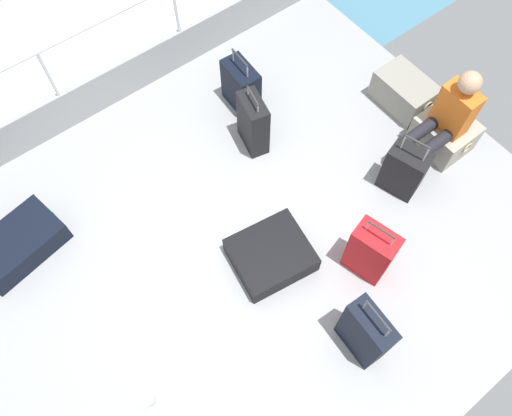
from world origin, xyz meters
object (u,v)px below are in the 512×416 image
at_px(suitcase_6, 365,333).
at_px(cargo_crate_0, 404,92).
at_px(suitcase_1, 271,255).
at_px(suitcase_5, 241,86).
at_px(cargo_crate_1, 444,134).
at_px(suitcase_4, 18,244).
at_px(passenger_seated, 444,120).
at_px(suitcase_2, 404,170).
at_px(paper_cup, 150,400).
at_px(suitcase_0, 253,123).
at_px(suitcase_3, 371,252).

bearing_deg(suitcase_6, cargo_crate_0, 127.19).
height_order(suitcase_1, suitcase_5, suitcase_5).
xyz_separation_m(suitcase_1, suitcase_6, (1.02, 0.11, 0.23)).
xyz_separation_m(cargo_crate_1, suitcase_6, (0.97, -2.02, 0.17)).
distance_m(cargo_crate_1, suitcase_4, 4.12).
height_order(suitcase_1, suitcase_6, suitcase_6).
bearing_deg(passenger_seated, suitcase_2, -80.29).
height_order(suitcase_6, paper_cup, suitcase_6).
relative_size(suitcase_0, suitcase_1, 0.97).
bearing_deg(suitcase_0, suitcase_1, -30.52).
distance_m(suitcase_3, paper_cup, 2.14).
bearing_deg(paper_cup, suitcase_1, 103.64).
distance_m(suitcase_1, paper_cup, 1.53).
height_order(suitcase_0, suitcase_5, suitcase_0).
bearing_deg(suitcase_1, suitcase_0, 149.48).
distance_m(suitcase_1, suitcase_3, 0.86).
height_order(suitcase_3, paper_cup, suitcase_3).
bearing_deg(suitcase_3, paper_cup, -95.08).
distance_m(suitcase_6, paper_cup, 1.75).
xyz_separation_m(cargo_crate_0, suitcase_2, (0.70, -0.75, 0.10)).
height_order(passenger_seated, paper_cup, passenger_seated).
bearing_deg(paper_cup, suitcase_2, 94.29).
relative_size(cargo_crate_1, passenger_seated, 0.53).
relative_size(passenger_seated, paper_cup, 10.44).
bearing_deg(suitcase_1, suitcase_3, 48.62).
height_order(suitcase_0, suitcase_2, suitcase_2).
xyz_separation_m(cargo_crate_0, paper_cup, (0.92, -3.68, -0.12)).
height_order(cargo_crate_1, suitcase_1, cargo_crate_1).
bearing_deg(suitcase_0, suitcase_3, -1.07).
bearing_deg(cargo_crate_1, suitcase_3, -71.78).
distance_m(suitcase_0, suitcase_5, 0.52).
xyz_separation_m(passenger_seated, suitcase_1, (-0.06, -1.95, -0.43)).
relative_size(suitcase_0, suitcase_6, 0.87).
height_order(suitcase_0, suitcase_6, suitcase_6).
distance_m(cargo_crate_0, suitcase_5, 1.68).
relative_size(suitcase_3, suitcase_5, 1.12).
bearing_deg(cargo_crate_1, paper_cup, -85.16).
distance_m(suitcase_1, suitcase_6, 1.05).
bearing_deg(suitcase_2, suitcase_1, -95.61).
relative_size(suitcase_0, suitcase_2, 0.97).
height_order(suitcase_2, suitcase_3, suitcase_3).
bearing_deg(suitcase_0, suitcase_2, 32.22).
bearing_deg(suitcase_5, suitcase_6, -16.19).
bearing_deg(cargo_crate_1, suitcase_0, -128.38).
bearing_deg(suitcase_6, suitcase_1, -174.01).
height_order(suitcase_0, suitcase_3, suitcase_3).
relative_size(suitcase_2, suitcase_3, 0.98).
height_order(cargo_crate_1, paper_cup, cargo_crate_1).
relative_size(cargo_crate_0, cargo_crate_1, 1.15).
bearing_deg(suitcase_0, suitcase_5, 156.22).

